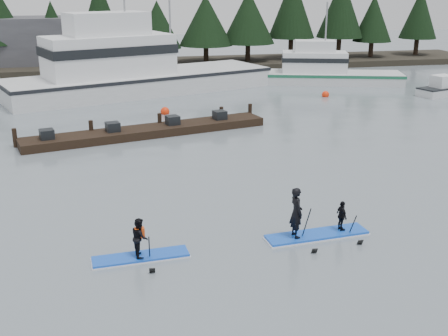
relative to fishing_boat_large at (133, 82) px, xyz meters
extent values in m
plane|color=slate|center=(2.20, -28.94, -0.89)|extent=(160.00, 160.00, 0.00)
cube|color=#2D281E|center=(2.20, 13.06, -0.59)|extent=(70.00, 8.00, 0.60)
cube|color=#4C4C51|center=(-11.80, 15.06, 1.61)|extent=(18.00, 6.00, 5.00)
cube|color=silver|center=(0.61, 0.22, -0.75)|extent=(21.41, 12.32, 2.76)
cube|color=white|center=(-1.73, -0.61, 2.12)|extent=(10.15, 7.00, 2.99)
cylinder|color=gray|center=(-0.37, -0.13, 4.92)|extent=(0.14, 0.14, 8.57)
cube|color=silver|center=(16.74, 0.97, -0.80)|extent=(12.39, 6.74, 1.70)
cube|color=white|center=(15.37, 1.39, 0.90)|extent=(5.84, 3.91, 1.70)
cylinder|color=gray|center=(16.17, 1.15, 2.92)|extent=(0.14, 0.14, 5.74)
cube|color=black|center=(-0.02, -13.03, -0.65)|extent=(13.96, 5.17, 0.46)
sphere|color=#F42F0C|center=(1.54, -7.84, -0.89)|extent=(0.59, 0.59, 0.59)
sphere|color=#F42F0C|center=(14.07, -4.57, -0.89)|extent=(0.55, 0.55, 0.55)
cube|color=blue|center=(-1.56, -27.94, -0.83)|extent=(3.03, 0.93, 0.11)
imported|color=black|center=(-1.56, -27.94, -0.15)|extent=(0.51, 0.64, 1.25)
cube|color=#F44D14|center=(-1.56, -27.94, 0.00)|extent=(0.31, 0.22, 0.32)
cylinder|color=black|center=(-1.30, -28.14, -0.61)|extent=(0.10, 0.88, 1.49)
cube|color=blue|center=(4.40, -27.61, -0.82)|extent=(3.59, 1.13, 0.12)
imported|color=black|center=(3.60, -27.68, 0.10)|extent=(0.47, 0.66, 1.73)
cylinder|color=black|center=(3.87, -27.88, -0.33)|extent=(0.09, 0.98, 1.66)
imported|color=black|center=(5.30, -27.54, -0.23)|extent=(0.31, 0.64, 1.05)
cylinder|color=black|center=(5.56, -27.73, -0.70)|extent=(0.08, 0.84, 1.42)
camera|label=1|loc=(-2.39, -43.87, 7.32)|focal=45.00mm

